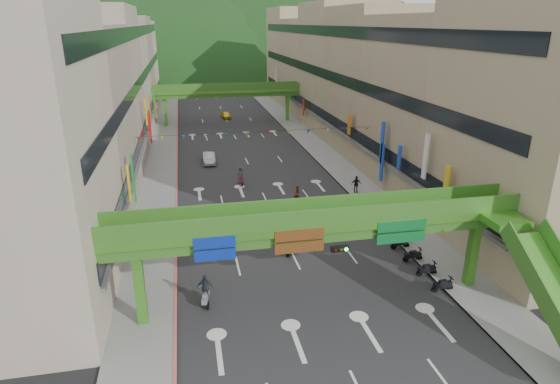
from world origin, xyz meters
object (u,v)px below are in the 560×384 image
Objects in this scene: overpass_near at (336,234)px; scooter_rider_near at (288,243)px; car_silver at (209,158)px; pedestrian_red at (408,235)px; car_yellow at (226,115)px; scooter_rider_mid at (298,195)px.

overpass_near reaches higher than scooter_rider_near.
overpass_near is at bearing -79.79° from car_silver.
car_yellow is at bearing 91.52° from pedestrian_red.
car_yellow is at bearing 90.77° from overpass_near.
car_yellow is (-2.87, 46.49, -0.41)m from scooter_rider_mid.
scooter_rider_mid is at bearing 115.03° from pedestrian_red.
scooter_rider_near is at bearing -79.78° from car_silver.
scooter_rider_near is 1.03× the size of scooter_rider_mid.
pedestrian_red is at bearing -1.35° from scooter_rider_near.
scooter_rider_near is at bearing -97.97° from car_yellow.
pedestrian_red reaches higher than car_yellow.
car_yellow is (-0.87, 64.54, -4.59)m from overpass_near.
car_yellow is (5.02, 29.88, -0.09)m from car_silver.
overpass_near reaches higher than car_silver.
scooter_rider_mid is 18.39m from car_silver.
car_yellow is 2.35× the size of pedestrian_red.
scooter_rider_mid is 12.55m from pedestrian_red.
overpass_near is 64.71m from car_yellow.
pedestrian_red is at bearing -56.80° from scooter_rider_mid.
scooter_rider_near is 56.76m from car_yellow.
scooter_rider_mid is at bearing -93.99° from car_yellow.
scooter_rider_near is 1.34× the size of pedestrian_red.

